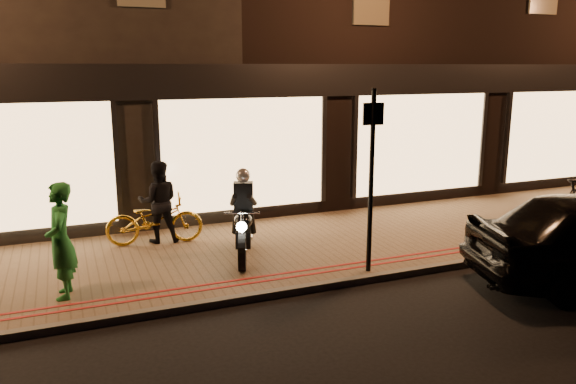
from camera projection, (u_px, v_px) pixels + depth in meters
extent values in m
plane|color=black|center=(323.00, 291.00, 8.81)|extent=(90.00, 90.00, 0.00)
cube|color=brown|center=(278.00, 250.00, 10.61)|extent=(50.00, 4.00, 0.12)
cube|color=#59544C|center=(322.00, 286.00, 8.85)|extent=(50.00, 0.14, 0.12)
cube|color=maroon|center=(312.00, 274.00, 9.19)|extent=(50.00, 0.06, 0.01)
cube|color=maroon|center=(307.00, 270.00, 9.37)|extent=(50.00, 0.06, 0.01)
cube|color=black|center=(372.00, 41.00, 18.22)|extent=(12.00, 10.00, 8.50)
cube|color=black|center=(244.00, 81.00, 11.70)|extent=(48.00, 0.12, 0.70)
cube|color=#F6C07B|center=(13.00, 168.00, 10.37)|extent=(3.60, 0.06, 2.38)
cube|color=#F6C07B|center=(245.00, 154.00, 12.02)|extent=(3.60, 0.06, 2.38)
cube|color=#F6C07B|center=(421.00, 144.00, 13.68)|extent=(3.60, 0.06, 2.38)
cube|color=#F6C07B|center=(559.00, 135.00, 15.33)|extent=(3.60, 0.06, 2.38)
cylinder|color=black|center=(242.00, 252.00, 9.30)|extent=(0.33, 0.64, 0.64)
cylinder|color=black|center=(245.00, 230.00, 10.57)|extent=(0.33, 0.64, 0.64)
cylinder|color=silver|center=(242.00, 252.00, 9.30)|extent=(0.18, 0.18, 0.14)
cylinder|color=silver|center=(245.00, 230.00, 10.57)|extent=(0.18, 0.18, 0.14)
cube|color=black|center=(244.00, 235.00, 9.96)|extent=(0.48, 0.75, 0.30)
ellipsoid|color=black|center=(243.00, 221.00, 9.77)|extent=(0.48, 0.58, 0.29)
cube|color=black|center=(244.00, 214.00, 10.19)|extent=(0.39, 0.59, 0.09)
cylinder|color=silver|center=(242.00, 213.00, 9.31)|extent=(0.58, 0.23, 0.03)
cylinder|color=silver|center=(242.00, 234.00, 9.28)|extent=(0.16, 0.32, 0.71)
sphere|color=white|center=(242.00, 227.00, 9.11)|extent=(0.22, 0.22, 0.17)
cylinder|color=silver|center=(251.00, 234.00, 10.43)|extent=(0.25, 0.54, 0.07)
cube|color=black|center=(243.00, 197.00, 9.99)|extent=(0.39, 0.32, 0.55)
sphere|color=silver|center=(243.00, 175.00, 9.84)|extent=(0.33, 0.33, 0.26)
cylinder|color=black|center=(233.00, 200.00, 9.66)|extent=(0.21, 0.61, 0.34)
cylinder|color=black|center=(252.00, 200.00, 9.68)|extent=(0.36, 0.57, 0.34)
cylinder|color=black|center=(236.00, 222.00, 10.04)|extent=(0.13, 0.27, 0.46)
cylinder|color=black|center=(252.00, 222.00, 10.05)|extent=(0.26, 0.28, 0.46)
cylinder|color=black|center=(371.00, 183.00, 9.03)|extent=(0.09, 0.09, 3.00)
cube|color=black|center=(373.00, 114.00, 8.79)|extent=(0.35, 0.06, 0.35)
imported|color=gold|center=(154.00, 220.00, 10.68)|extent=(1.87, 0.85, 0.95)
imported|color=#1F7630|center=(61.00, 241.00, 8.13)|extent=(0.45, 0.65, 1.72)
imported|color=black|center=(159.00, 202.00, 10.75)|extent=(0.84, 0.69, 1.58)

